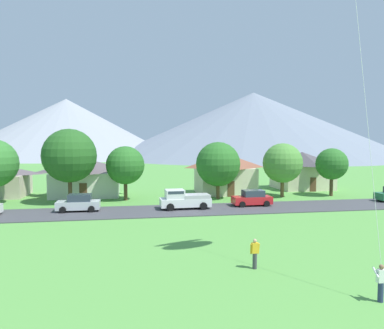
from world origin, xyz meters
The scene contains 15 objects.
road_strip centered at (0.00, 29.69, 0.04)m, with size 160.00×6.50×0.08m, color #424247.
mountain_east_ridge centered at (-33.72, 164.29, 12.91)m, with size 96.91×96.91×25.82m, color #8E939E.
mountain_far_east_ridge centered at (48.43, 150.85, 14.35)m, with size 129.62×129.62×28.71m, color slate.
house_leftmost centered at (-12.27, 41.94, 2.49)m, with size 9.03×6.92×4.81m.
house_right_center centered at (18.62, 43.89, 2.83)m, with size 8.03×7.33×5.46m.
house_rightmost centered at (5.97, 40.89, 2.81)m, with size 7.90×6.65×5.43m.
tree_near_left centered at (3.96, 36.63, 4.25)m, with size 5.43×5.43×6.98m.
tree_left_of_center centered at (-7.21, 37.33, 4.19)m, with size 4.55×4.55×6.48m.
tree_right_of_center centered at (12.35, 36.65, 4.30)m, with size 5.00×5.00×6.81m.
tree_near_right centered at (-13.42, 36.34, 5.41)m, with size 6.09×6.09×8.47m.
tree_far_right centered at (18.93, 36.35, 4.12)m, with size 4.05×4.05×6.16m.
parked_car_silver_west_end centered at (-11.79, 30.84, 0.87)m, with size 4.22×2.11×1.68m.
parked_car_red_east_end centered at (6.36, 30.86, 0.87)m, with size 4.21×2.10×1.68m.
pickup_truck_white_west_side centered at (-1.22, 30.30, 1.06)m, with size 5.25×2.42×1.99m.
watcher_person centered at (-0.03, 12.07, 0.88)m, with size 0.56×0.24×1.68m.
Camera 1 is at (-6.87, -6.96, 7.05)m, focal length 34.38 mm.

